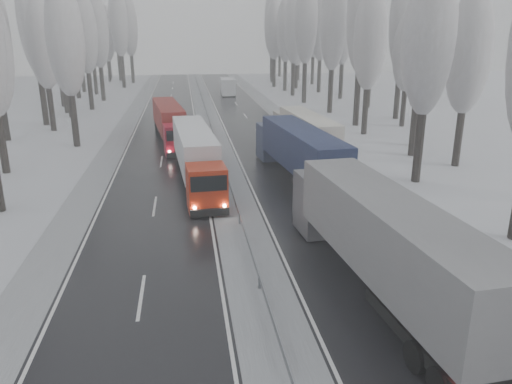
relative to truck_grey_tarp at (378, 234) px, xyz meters
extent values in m
cube|color=black|center=(0.12, 18.70, -2.64)|extent=(7.50, 200.00, 0.03)
cube|color=black|center=(-10.38, 18.70, -2.64)|extent=(7.50, 200.00, 0.03)
cube|color=#ADB0B5|center=(-5.13, 18.70, -2.63)|extent=(3.00, 200.00, 0.04)
cube|color=#ADB0B5|center=(5.07, 18.70, -2.63)|extent=(2.40, 200.00, 0.04)
cube|color=#ADB0B5|center=(-15.33, 18.70, -2.63)|extent=(2.40, 200.00, 0.04)
cube|color=slate|center=(-5.13, 18.70, -2.05)|extent=(0.06, 200.00, 0.32)
cube|color=slate|center=(-5.13, 16.70, -2.35)|extent=(0.12, 0.12, 0.60)
cube|color=slate|center=(-5.13, 48.70, -2.35)|extent=(0.12, 0.12, 0.60)
cylinder|color=black|center=(9.38, 15.74, 0.16)|extent=(0.68, 0.68, 5.62)
ellipsoid|color=gray|center=(9.38, 15.74, 8.19)|extent=(3.60, 3.60, 11.48)
cylinder|color=black|center=(14.89, 19.74, -0.18)|extent=(0.64, 0.64, 4.94)
ellipsoid|color=gray|center=(14.89, 19.74, 6.87)|extent=(3.60, 3.60, 10.09)
cylinder|color=black|center=(12.76, 23.87, 0.01)|extent=(0.66, 0.66, 5.32)
ellipsoid|color=gray|center=(12.76, 23.87, 7.62)|extent=(3.60, 3.60, 10.88)
cylinder|color=black|center=(14.99, 27.87, 0.51)|extent=(0.72, 0.72, 6.31)
ellipsoid|color=gray|center=(14.99, 27.87, 9.52)|extent=(3.60, 3.60, 12.90)
cylinder|color=black|center=(11.89, 34.31, 0.04)|extent=(0.67, 0.67, 5.38)
ellipsoid|color=gray|center=(11.89, 34.31, 7.72)|extent=(3.60, 3.60, 10.98)
cylinder|color=black|center=(18.18, 38.31, -0.35)|extent=(0.62, 0.62, 4.59)
ellipsoid|color=gray|center=(18.18, 38.31, 6.21)|extent=(3.60, 3.60, 9.39)
cylinder|color=black|center=(12.77, 39.72, 0.82)|extent=(0.76, 0.76, 6.95)
ellipsoid|color=gray|center=(12.77, 39.72, 10.75)|extent=(3.60, 3.60, 14.19)
cylinder|color=black|center=(19.68, 43.72, 0.64)|extent=(0.74, 0.74, 6.59)
ellipsoid|color=gray|center=(19.68, 43.72, 10.06)|extent=(3.60, 3.60, 13.46)
cylinder|color=black|center=(12.43, 49.97, 0.53)|extent=(0.72, 0.72, 6.37)
ellipsoid|color=gray|center=(12.43, 49.97, 9.63)|extent=(3.60, 3.60, 13.01)
cylinder|color=black|center=(19.58, 53.97, 0.34)|extent=(0.70, 0.70, 5.97)
ellipsoid|color=gray|center=(19.58, 53.97, 8.87)|extent=(3.60, 3.60, 12.20)
cylinder|color=black|center=(11.21, 60.66, 0.68)|extent=(0.74, 0.74, 6.65)
ellipsoid|color=gray|center=(11.21, 60.66, 10.18)|extent=(3.60, 3.60, 13.59)
cylinder|color=black|center=(18.58, 64.66, 0.42)|extent=(0.71, 0.71, 6.14)
ellipsoid|color=gray|center=(18.58, 64.66, 9.19)|extent=(3.60, 3.60, 12.54)
cylinder|color=black|center=(11.43, 70.41, 0.38)|extent=(0.71, 0.71, 6.05)
ellipsoid|color=gray|center=(11.43, 70.41, 9.03)|extent=(3.60, 3.60, 12.37)
cylinder|color=black|center=(17.35, 74.41, 0.50)|extent=(0.72, 0.72, 6.30)
ellipsoid|color=gray|center=(17.35, 74.41, 9.50)|extent=(3.60, 3.60, 12.87)
cylinder|color=black|center=(11.50, 77.92, 0.29)|extent=(0.70, 0.70, 5.88)
ellipsoid|color=gray|center=(11.50, 77.92, 8.68)|extent=(3.60, 3.60, 12.00)
cylinder|color=black|center=(14.64, 81.92, -0.22)|extent=(0.64, 0.64, 4.86)
ellipsoid|color=gray|center=(14.64, 81.92, 6.72)|extent=(3.60, 3.60, 9.92)
cylinder|color=black|center=(10.60, 85.02, 0.34)|extent=(0.70, 0.70, 5.98)
ellipsoid|color=gray|center=(10.60, 85.02, 8.88)|extent=(3.60, 3.60, 12.21)
cylinder|color=black|center=(19.81, 89.02, 0.44)|extent=(0.71, 0.71, 6.19)
ellipsoid|color=gray|center=(19.81, 89.02, 9.28)|extent=(3.60, 3.60, 12.64)
cylinder|color=black|center=(11.90, 94.86, 0.78)|extent=(0.75, 0.75, 6.86)
ellipsoid|color=gray|center=(11.90, 94.86, 10.57)|extent=(3.60, 3.60, 14.01)
cylinder|color=black|center=(18.89, 98.86, 0.12)|extent=(0.68, 0.68, 5.55)
ellipsoid|color=gray|center=(18.89, 98.86, 8.05)|extent=(3.60, 3.60, 11.33)
cylinder|color=black|center=(13.60, 105.43, 0.40)|extent=(0.71, 0.71, 6.09)
ellipsoid|color=gray|center=(13.60, 105.43, 9.10)|extent=(3.60, 3.60, 12.45)
cylinder|color=black|center=(16.42, 109.43, 0.09)|extent=(0.67, 0.67, 5.49)
ellipsoid|color=gray|center=(16.42, 109.43, 7.93)|extent=(3.60, 3.60, 11.21)
cylinder|color=black|center=(-22.88, 22.90, -0.14)|extent=(0.65, 0.65, 5.03)
cylinder|color=black|center=(-19.08, 32.43, 0.07)|extent=(0.67, 0.67, 5.44)
ellipsoid|color=gray|center=(-19.08, 32.43, 7.83)|extent=(3.60, 3.60, 11.11)
cylinder|color=black|center=(-26.98, 36.43, 0.21)|extent=(0.69, 0.69, 5.72)
cylinder|color=black|center=(-23.39, 41.42, -0.04)|extent=(0.66, 0.66, 5.23)
ellipsoid|color=gray|center=(-23.39, 41.42, 7.43)|extent=(3.60, 3.60, 10.68)
cylinder|color=black|center=(-25.18, 45.42, 0.65)|extent=(0.74, 0.74, 6.60)
ellipsoid|color=gray|center=(-25.18, 45.42, 10.08)|extent=(3.60, 3.60, 13.49)
cylinder|color=black|center=(-23.29, 51.05, -0.07)|extent=(0.65, 0.65, 5.16)
ellipsoid|color=gray|center=(-23.29, 51.05, 7.30)|extent=(3.60, 3.60, 10.54)
cylinder|color=black|center=(-24.68, 55.05, 0.25)|extent=(0.69, 0.69, 5.79)
ellipsoid|color=gray|center=(-24.68, 55.05, 8.52)|extent=(3.60, 3.60, 11.84)
cylinder|color=black|center=(-21.71, 57.81, 0.17)|extent=(0.68, 0.68, 5.64)
ellipsoid|color=gray|center=(-21.71, 57.81, 8.23)|extent=(3.60, 3.60, 11.53)
cylinder|color=black|center=(-26.55, 61.81, 0.63)|extent=(0.73, 0.73, 6.56)
ellipsoid|color=gray|center=(-26.55, 61.81, 10.00)|extent=(3.60, 3.60, 13.40)
cylinder|color=black|center=(-21.46, 67.89, 0.25)|extent=(0.69, 0.69, 5.79)
ellipsoid|color=gray|center=(-21.46, 67.89, 8.52)|extent=(3.60, 3.60, 11.84)
cylinder|color=black|center=(-26.22, 71.89, 0.67)|extent=(0.74, 0.74, 6.65)
ellipsoid|color=gray|center=(-26.22, 71.89, 10.17)|extent=(3.60, 3.60, 13.58)
cylinder|color=black|center=(-24.06, 77.24, -0.09)|extent=(0.65, 0.65, 5.12)
ellipsoid|color=gray|center=(-24.06, 77.24, 7.23)|extent=(3.60, 3.60, 10.46)
cylinder|color=black|center=(-26.95, 81.24, 0.27)|extent=(0.69, 0.69, 5.84)
ellipsoid|color=gray|center=(-26.95, 81.24, 8.61)|extent=(3.60, 3.60, 11.92)
cylinder|color=black|center=(-20.20, 88.03, 0.69)|extent=(0.74, 0.74, 6.67)
ellipsoid|color=gray|center=(-20.20, 88.03, 10.22)|extent=(3.60, 3.60, 13.63)
cylinder|color=black|center=(-29.33, 92.03, 0.50)|extent=(0.72, 0.72, 6.31)
ellipsoid|color=gray|center=(-29.33, 92.03, 9.51)|extent=(3.60, 3.60, 12.88)
cylinder|color=black|center=(-19.18, 97.42, 0.49)|extent=(0.72, 0.72, 6.29)
ellipsoid|color=gray|center=(-19.18, 97.42, 9.47)|extent=(3.60, 3.60, 12.84)
cylinder|color=black|center=(-24.79, 101.42, -0.22)|extent=(0.64, 0.64, 4.86)
ellipsoid|color=gray|center=(-24.79, 101.42, 6.71)|extent=(3.60, 3.60, 9.92)
cylinder|color=black|center=(-22.69, 104.01, 0.66)|extent=(0.74, 0.74, 6.63)
ellipsoid|color=gray|center=(-22.69, 104.01, 10.13)|extent=(3.60, 3.60, 13.54)
cylinder|color=black|center=(-25.46, 108.01, 0.24)|extent=(0.69, 0.69, 5.79)
ellipsoid|color=gray|center=(-25.46, 108.01, 8.51)|extent=(3.60, 3.60, 11.82)
cube|color=#47464B|center=(-0.62, 7.39, -0.82)|extent=(3.00, 3.10, 3.32)
cube|color=black|center=(-0.73, 8.77, -0.05)|extent=(2.55, 0.32, 1.11)
cube|color=black|center=(-0.74, 8.88, -2.15)|extent=(2.77, 0.40, 0.55)
cube|color=slate|center=(0.10, -1.22, 0.34)|extent=(4.02, 14.59, 3.10)
cube|color=black|center=(0.44, -5.19, -1.82)|extent=(2.94, 6.27, 0.50)
cylinder|color=black|center=(-1.70, 6.41, -2.07)|extent=(0.48, 1.18, 1.15)
cylinder|color=black|center=(0.61, 6.61, -2.07)|extent=(0.48, 1.18, 1.15)
cylinder|color=black|center=(-0.69, -5.73, -2.07)|extent=(0.48, 1.18, 1.15)
cylinder|color=black|center=(1.63, -5.54, -2.07)|extent=(0.48, 1.18, 1.15)
cylinder|color=black|center=(-0.57, -7.17, -2.07)|extent=(0.48, 1.18, 1.15)
cylinder|color=black|center=(1.75, -6.97, -2.07)|extent=(0.48, 1.18, 1.15)
sphere|color=white|center=(-1.80, 8.83, -1.71)|extent=(0.24, 0.24, 0.24)
sphere|color=white|center=(0.30, 9.00, -1.71)|extent=(0.24, 0.24, 0.24)
cube|color=#1A2543|center=(-0.37, 24.20, -0.95)|extent=(2.83, 2.92, 3.08)
cube|color=black|center=(-0.50, 25.48, -0.23)|extent=(2.36, 0.34, 1.03)
cube|color=black|center=(-0.51, 25.58, -2.19)|extent=(2.57, 0.41, 0.51)
cube|color=#141938|center=(0.44, 16.22, 0.13)|extent=(3.95, 13.56, 2.88)
cube|color=black|center=(1.12, 9.52, -2.09)|extent=(2.37, 0.36, 0.46)
cube|color=black|center=(0.81, 12.54, -1.88)|extent=(2.82, 5.85, 0.46)
cube|color=black|center=(1.06, 10.08, -2.29)|extent=(2.36, 0.30, 0.62)
cylinder|color=black|center=(-1.36, 23.27, -2.12)|extent=(0.47, 1.10, 1.07)
cylinder|color=black|center=(0.79, 23.49, -2.12)|extent=(0.47, 1.10, 1.07)
cylinder|color=black|center=(-0.22, 12.02, -2.12)|extent=(0.47, 1.10, 1.07)
cylinder|color=black|center=(1.93, 12.24, -2.12)|extent=(0.47, 1.10, 1.07)
cylinder|color=black|center=(-0.09, 10.69, -2.12)|extent=(0.47, 1.10, 1.07)
cylinder|color=black|center=(2.06, 10.91, -2.12)|extent=(0.47, 1.10, 1.07)
sphere|color=#FF0C05|center=(0.15, 9.35, -1.26)|extent=(0.21, 0.21, 0.21)
sphere|color=#FF0C05|center=(2.10, 9.55, -1.26)|extent=(0.21, 0.21, 0.21)
sphere|color=white|center=(-1.48, 25.51, -1.78)|extent=(0.23, 0.23, 0.23)
sphere|color=white|center=(0.46, 25.71, -1.78)|extent=(0.23, 0.23, 0.23)
cube|color=#A7A194|center=(2.64, 32.59, -1.14)|extent=(2.45, 2.54, 2.75)
cube|color=black|center=(2.56, 33.74, -0.50)|extent=(2.11, 0.24, 0.92)
cube|color=black|center=(2.56, 33.83, -2.24)|extent=(2.30, 0.30, 0.46)
cube|color=beige|center=(3.15, 25.46, -0.17)|extent=(3.17, 12.06, 2.57)
cube|color=black|center=(3.57, 19.47, -2.15)|extent=(2.11, 0.26, 0.41)
cube|color=black|center=(3.38, 22.16, -1.96)|extent=(2.37, 5.17, 0.41)
cube|color=black|center=(3.53, 19.97, -2.33)|extent=(2.11, 0.20, 0.55)
cylinder|color=black|center=(1.73, 31.79, -2.17)|extent=(0.39, 0.97, 0.95)
cylinder|color=black|center=(3.65, 31.93, -2.17)|extent=(0.39, 0.97, 0.95)
cylinder|color=black|center=(2.44, 21.73, -2.17)|extent=(0.39, 0.97, 0.95)
cylinder|color=black|center=(4.36, 21.87, -2.17)|extent=(0.39, 0.97, 0.95)
cylinder|color=black|center=(2.53, 20.54, -2.17)|extent=(0.39, 0.97, 0.95)
cylinder|color=black|center=(4.45, 20.68, -2.17)|extent=(0.39, 0.97, 0.95)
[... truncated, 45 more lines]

